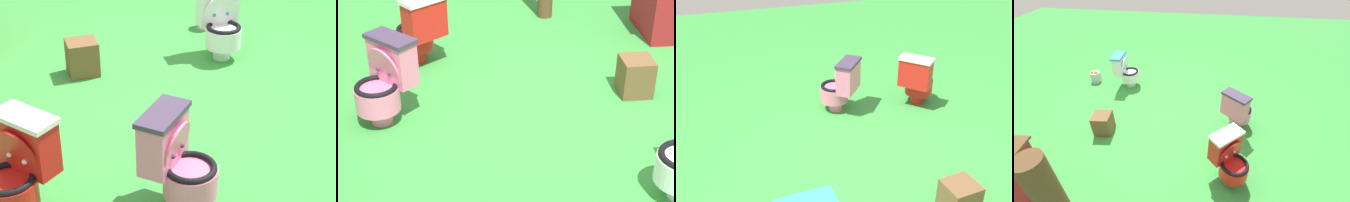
% 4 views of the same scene
% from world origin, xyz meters
% --- Properties ---
extents(ground, '(14.00, 14.00, 0.00)m').
position_xyz_m(ground, '(0.00, 0.00, 0.00)').
color(ground, green).
extents(toilet_red, '(0.63, 0.63, 0.73)m').
position_xyz_m(toilet_red, '(-1.34, 0.93, 0.37)').
color(toilet_red, red).
rests_on(toilet_red, ground).
extents(toilet_pink, '(0.62, 0.64, 0.73)m').
position_xyz_m(toilet_pink, '(-1.49, -0.10, 0.37)').
color(toilet_pink, pink).
rests_on(toilet_pink, ground).
extents(small_crate, '(0.31, 0.32, 0.35)m').
position_xyz_m(small_crate, '(0.69, 0.32, 0.17)').
color(small_crate, brown).
rests_on(small_crate, ground).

